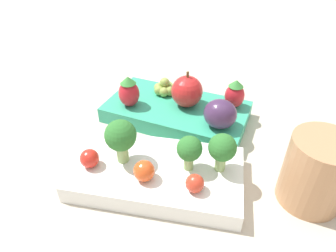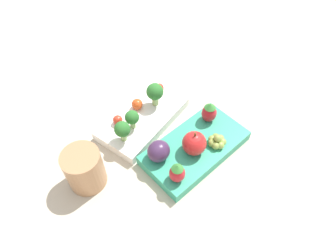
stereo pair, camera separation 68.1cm
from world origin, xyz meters
TOP-DOWN VIEW (x-y plane):
  - ground_plane at (0.00, 0.00)m, footprint 4.00×4.00m
  - bento_box_savoury at (-0.01, 0.07)m, footprint 0.23×0.15m
  - bento_box_fruit at (0.01, -0.07)m, footprint 0.23×0.13m
  - broccoli_floret_0 at (-0.08, 0.05)m, footprint 0.03×0.03m
  - broccoli_floret_1 at (0.04, 0.07)m, footprint 0.04×0.04m
  - broccoli_floret_2 at (-0.04, 0.06)m, footprint 0.03×0.03m
  - cherry_tomato_0 at (-0.06, 0.09)m, footprint 0.02×0.02m
  - cherry_tomato_1 at (0.07, 0.10)m, footprint 0.02×0.02m
  - cherry_tomato_2 at (-0.00, 0.09)m, footprint 0.03×0.03m
  - apple at (0.00, -0.08)m, footprint 0.05×0.05m
  - strawberry_0 at (0.09, -0.05)m, footprint 0.03×0.03m
  - strawberry_1 at (-0.07, -0.10)m, footprint 0.03×0.03m
  - plum at (-0.06, -0.04)m, footprint 0.05×0.04m
  - grape_cluster at (0.05, -0.10)m, footprint 0.04×0.04m
  - drinking_cup at (-0.19, 0.04)m, footprint 0.07×0.07m

SIDE VIEW (x-z plane):
  - ground_plane at x=0.00m, z-range 0.00..0.00m
  - bento_box_savoury at x=-0.01m, z-range 0.00..0.02m
  - bento_box_fruit at x=0.01m, z-range 0.00..0.03m
  - cherry_tomato_0 at x=-0.06m, z-range 0.02..0.05m
  - grape_cluster at x=0.05m, z-range 0.02..0.05m
  - cherry_tomato_1 at x=0.07m, z-range 0.02..0.05m
  - cherry_tomato_2 at x=0.00m, z-range 0.02..0.05m
  - drinking_cup at x=-0.19m, z-range 0.00..0.09m
  - plum at x=-0.06m, z-range 0.03..0.07m
  - strawberry_1 at x=-0.07m, z-range 0.02..0.07m
  - strawberry_0 at x=0.09m, z-range 0.02..0.08m
  - apple at x=0.00m, z-range 0.02..0.08m
  - broccoli_floret_2 at x=-0.04m, z-range 0.03..0.08m
  - broccoli_floret_0 at x=-0.08m, z-range 0.03..0.08m
  - broccoli_floret_1 at x=0.04m, z-range 0.03..0.09m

